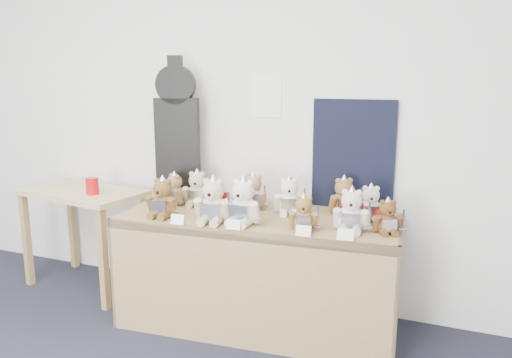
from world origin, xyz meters
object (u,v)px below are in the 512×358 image
at_px(red_cup, 92,186).
at_px(teddy_back_centre_left, 253,193).
at_px(display_table, 256,242).
at_px(teddy_front_far_right, 351,212).
at_px(teddy_front_far_left, 163,199).
at_px(teddy_back_end, 370,205).
at_px(side_table, 84,206).
at_px(teddy_front_centre, 243,204).
at_px(teddy_front_end, 387,218).
at_px(teddy_back_left, 197,190).
at_px(teddy_front_right, 304,215).
at_px(teddy_back_far_left, 174,191).
at_px(teddy_front_left, 213,203).
at_px(teddy_back_centre_right, 289,198).
at_px(teddy_back_right, 344,198).
at_px(guitar_case, 177,130).

bearing_deg(red_cup, teddy_back_centre_left, 7.82).
relative_size(display_table, teddy_front_far_right, 6.52).
height_order(teddy_front_far_left, teddy_back_end, teddy_front_far_left).
height_order(side_table, teddy_front_centre, teddy_front_centre).
height_order(teddy_front_end, teddy_back_left, teddy_back_left).
bearing_deg(side_table, teddy_front_end, 5.62).
xyz_separation_m(display_table, teddy_front_right, (0.35, -0.13, 0.25)).
bearing_deg(teddy_back_left, red_cup, 173.55).
relative_size(teddy_front_far_right, teddy_back_far_left, 1.12).
height_order(teddy_front_right, teddy_front_far_right, teddy_front_far_right).
distance_m(teddy_front_end, teddy_back_centre_left, 0.94).
relative_size(teddy_front_left, teddy_front_centre, 0.99).
xyz_separation_m(teddy_back_centre_right, teddy_back_right, (0.34, 0.11, 0.00)).
bearing_deg(teddy_back_right, teddy_back_left, 158.23).
bearing_deg(teddy_back_end, display_table, -177.11).
bearing_deg(red_cup, teddy_front_end, -1.04).
bearing_deg(teddy_back_far_left, teddy_back_centre_left, 38.32).
distance_m(display_table, teddy_front_far_right, 0.67).
bearing_deg(teddy_back_right, teddy_front_left, -175.88).
distance_m(teddy_front_centre, teddy_front_far_right, 0.64).
relative_size(red_cup, teddy_back_left, 0.45).
distance_m(red_cup, teddy_back_right, 1.82).
distance_m(side_table, teddy_back_end, 2.17).
height_order(teddy_front_end, teddy_back_far_left, teddy_back_far_left).
height_order(teddy_front_centre, teddy_back_right, teddy_front_centre).
distance_m(red_cup, teddy_front_end, 2.12).
distance_m(teddy_front_far_left, teddy_front_centre, 0.54).
relative_size(display_table, teddy_back_far_left, 7.31).
height_order(teddy_front_centre, teddy_front_right, teddy_front_centre).
distance_m(side_table, teddy_front_left, 1.32).
bearing_deg(teddy_front_right, teddy_front_far_left, 170.01).
height_order(guitar_case, teddy_front_far_right, guitar_case).
distance_m(teddy_front_far_right, teddy_front_end, 0.21).
bearing_deg(side_table, red_cup, -18.28).
bearing_deg(teddy_front_far_right, teddy_back_far_left, 166.00).
height_order(display_table, teddy_front_end, teddy_front_end).
bearing_deg(teddy_back_centre_right, teddy_back_right, 0.13).
height_order(guitar_case, teddy_front_left, guitar_case).
height_order(teddy_front_left, teddy_front_centre, teddy_front_centre).
relative_size(guitar_case, teddy_back_centre_right, 3.77).
height_order(side_table, teddy_front_right, teddy_front_right).
bearing_deg(teddy_front_left, teddy_front_centre, 3.19).
distance_m(teddy_front_left, teddy_back_left, 0.44).
bearing_deg(teddy_front_right, teddy_back_centre_right, 107.77).
distance_m(teddy_front_right, teddy_back_centre_right, 0.36).
height_order(teddy_back_centre_right, teddy_back_right, teddy_back_right).
distance_m(side_table, teddy_back_far_left, 0.84).
distance_m(guitar_case, teddy_front_left, 0.78).
xyz_separation_m(teddy_front_far_left, teddy_front_centre, (0.54, 0.04, 0.01)).
bearing_deg(teddy_back_far_left, red_cup, -145.36).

